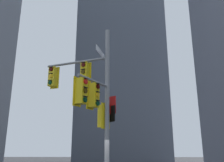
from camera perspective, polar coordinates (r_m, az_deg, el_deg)
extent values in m
cube|color=#4C5460|center=(44.66, 2.02, 15.81)|extent=(12.92, 12.92, 50.99)
cylinder|color=gray|center=(10.79, -1.15, -6.57)|extent=(0.20, 0.20, 7.68)
cylinder|color=gray|center=(12.13, -8.41, 4.35)|extent=(3.19, 1.24, 0.11)
cylinder|color=gray|center=(10.12, -4.25, -0.07)|extent=(1.10, 1.96, 0.11)
cube|color=yellow|center=(11.87, -5.96, 1.67)|extent=(0.46, 0.19, 1.14)
cube|color=yellow|center=(11.71, -6.39, 1.93)|extent=(0.44, 0.44, 1.00)
cylinder|color=#360605|center=(11.65, -6.80, 3.84)|extent=(0.21, 0.12, 0.20)
cube|color=black|center=(11.69, -6.80, 4.41)|extent=(0.23, 0.14, 0.02)
cylinder|color=#3C2C06|center=(11.54, -6.86, 2.21)|extent=(0.21, 0.12, 0.20)
cube|color=black|center=(11.57, -6.85, 2.78)|extent=(0.23, 0.14, 0.02)
cylinder|color=#19C672|center=(11.44, -6.92, 0.54)|extent=(0.21, 0.12, 0.20)
cube|color=black|center=(11.47, -6.91, 1.12)|extent=(0.23, 0.14, 0.02)
cube|color=yellow|center=(12.80, -13.28, 0.72)|extent=(0.46, 0.19, 1.14)
cube|color=yellow|center=(12.65, -13.77, 0.94)|extent=(0.44, 0.44, 1.00)
cylinder|color=#360605|center=(12.60, -14.19, 2.71)|extent=(0.21, 0.12, 0.20)
cube|color=black|center=(12.63, -14.17, 3.23)|extent=(0.23, 0.14, 0.02)
cylinder|color=yellow|center=(12.50, -14.30, 1.18)|extent=(0.21, 0.12, 0.20)
cube|color=black|center=(12.53, -14.28, 1.72)|extent=(0.23, 0.14, 0.02)
cylinder|color=#06311C|center=(12.40, -14.41, -0.36)|extent=(0.21, 0.12, 0.20)
cube|color=black|center=(12.43, -14.39, 0.18)|extent=(0.23, 0.14, 0.02)
cube|color=yellow|center=(10.08, -5.21, -3.50)|extent=(0.25, 0.44, 1.14)
cube|color=yellow|center=(9.97, -4.31, -3.39)|extent=(0.46, 0.46, 1.00)
cylinder|color=#360605|center=(9.94, -3.32, -1.30)|extent=(0.15, 0.20, 0.20)
cube|color=black|center=(9.97, -3.28, -0.63)|extent=(0.17, 0.23, 0.02)
cylinder|color=yellow|center=(9.86, -3.35, -3.27)|extent=(0.15, 0.20, 0.20)
cube|color=black|center=(9.89, -3.31, -2.59)|extent=(0.17, 0.23, 0.02)
cylinder|color=#06311C|center=(9.79, -3.38, -5.27)|extent=(0.15, 0.20, 0.20)
cube|color=black|center=(9.81, -3.34, -4.58)|extent=(0.17, 0.23, 0.02)
cube|color=yellow|center=(9.40, -8.21, -2.51)|extent=(0.25, 0.44, 1.14)
cube|color=yellow|center=(9.29, -7.28, -2.39)|extent=(0.46, 0.46, 1.00)
cylinder|color=red|center=(9.26, -6.21, -0.14)|extent=(0.15, 0.20, 0.20)
cube|color=black|center=(9.29, -6.16, 0.57)|extent=(0.17, 0.23, 0.02)
cylinder|color=#3C2C06|center=(9.17, -6.28, -2.25)|extent=(0.15, 0.20, 0.20)
cube|color=black|center=(9.20, -6.22, -1.52)|extent=(0.17, 0.23, 0.02)
cylinder|color=#06311C|center=(9.10, -6.34, -4.39)|extent=(0.15, 0.20, 0.20)
cube|color=black|center=(9.12, -6.29, -3.65)|extent=(0.17, 0.23, 0.02)
cube|color=yellow|center=(10.83, -1.55, -8.18)|extent=(0.37, 0.35, 1.14)
cube|color=yellow|center=(10.97, -2.20, -8.28)|extent=(0.48, 0.48, 1.00)
cylinder|color=#360605|center=(11.18, -2.84, -6.59)|extent=(0.19, 0.18, 0.20)
cube|color=black|center=(11.20, -2.85, -5.99)|extent=(0.21, 0.20, 0.02)
cylinder|color=yellow|center=(11.13, -2.86, -8.37)|extent=(0.19, 0.18, 0.20)
cube|color=black|center=(11.15, -2.87, -7.76)|extent=(0.21, 0.20, 0.02)
cylinder|color=#06311C|center=(11.09, -2.89, -10.17)|extent=(0.19, 0.18, 0.20)
cube|color=black|center=(11.11, -2.90, -9.55)|extent=(0.21, 0.20, 0.02)
cube|color=white|center=(11.63, -2.76, 6.76)|extent=(0.29, 1.33, 0.28)
cube|color=#19479E|center=(11.63, -2.76, 6.76)|extent=(0.28, 1.29, 0.24)
cube|color=red|center=(10.99, -0.40, -5.75)|extent=(0.52, 0.40, 0.80)
cube|color=white|center=(10.99, -0.40, -5.75)|extent=(0.49, 0.37, 0.76)
cube|color=black|center=(10.87, -0.15, -7.74)|extent=(0.34, 0.51, 0.72)
cube|color=white|center=(10.87, -0.15, -7.74)|extent=(0.32, 0.47, 0.68)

